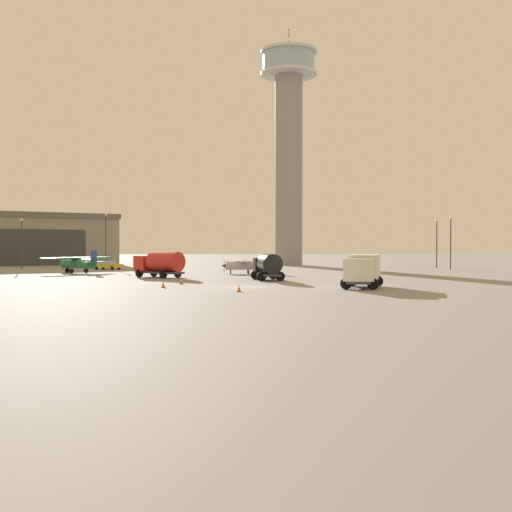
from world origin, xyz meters
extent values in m
plane|color=gray|center=(0.00, 0.00, 0.00)|extent=(400.00, 400.00, 0.00)
cylinder|color=gray|center=(8.73, 61.84, 17.85)|extent=(5.19, 5.19, 35.70)
cylinder|color=silver|center=(8.73, 61.84, 36.00)|extent=(10.54, 10.54, 0.60)
cylinder|color=#99B7C6|center=(8.73, 61.84, 38.07)|extent=(9.70, 9.70, 3.54)
cylinder|color=silver|center=(8.73, 61.84, 40.09)|extent=(10.54, 10.54, 0.50)
cylinder|color=#38383D|center=(8.73, 61.84, 42.34)|extent=(0.16, 0.16, 4.00)
cube|color=gray|center=(-42.62, 69.55, 4.48)|extent=(36.41, 32.96, 8.96)
cube|color=#625C52|center=(-42.62, 69.55, 9.46)|extent=(37.23, 33.79, 1.00)
cube|color=#38383A|center=(-37.37, 60.97, 3.36)|extent=(14.36, 8.88, 6.72)
cylinder|color=#287A42|center=(-22.58, 29.03, 1.29)|extent=(5.84, 5.31, 1.31)
cone|color=#38383D|center=(-25.26, 31.36, 1.29)|extent=(1.32, 1.32, 0.92)
cube|color=#38383D|center=(-25.26, 31.36, 1.29)|extent=(0.12, 0.12, 2.01)
cube|color=#287A42|center=(-22.82, 29.24, 2.05)|extent=(8.12, 9.02, 0.21)
cylinder|color=#2847A8|center=(-21.71, 30.52, 1.62)|extent=(0.74, 0.84, 1.43)
cylinder|color=#2847A8|center=(-23.93, 27.97, 1.62)|extent=(0.74, 0.84, 1.43)
cube|color=#99B7C6|center=(-23.54, 29.87, 1.65)|extent=(1.56, 1.55, 0.74)
cone|color=#287A42|center=(-19.90, 26.71, 1.39)|extent=(1.76, 1.71, 0.98)
cube|color=#2847A8|center=(-19.90, 26.71, 2.24)|extent=(0.96, 0.86, 1.80)
cube|color=#287A42|center=(-19.90, 26.71, 1.55)|extent=(2.79, 3.02, 0.11)
cylinder|color=black|center=(-24.50, 30.70, 0.32)|extent=(0.55, 0.59, 0.63)
cylinder|color=black|center=(-21.66, 29.77, 0.32)|extent=(0.55, 0.59, 0.63)
cylinder|color=black|center=(-23.18, 28.02, 0.32)|extent=(0.55, 0.59, 0.63)
cylinder|color=#B7BABF|center=(0.38, 26.11, 1.08)|extent=(5.58, 1.28, 1.10)
cone|color=#38383D|center=(-2.60, 26.02, 1.08)|extent=(0.82, 0.80, 0.77)
cube|color=#38383D|center=(-2.60, 26.02, 1.08)|extent=(0.06, 0.09, 1.69)
cube|color=#B7BABF|center=(0.11, 26.11, 1.72)|extent=(1.62, 8.92, 0.18)
cylinder|color=orange|center=(0.07, 27.53, 1.36)|extent=(0.10, 0.88, 1.21)
cylinder|color=orange|center=(0.16, 24.69, 1.36)|extent=(0.10, 0.88, 1.21)
cube|color=#99B7C6|center=(-0.69, 26.08, 1.39)|extent=(1.00, 0.91, 0.62)
cone|color=#B7BABF|center=(3.36, 26.21, 1.17)|extent=(1.27, 0.87, 0.83)
cube|color=orange|center=(3.36, 26.21, 1.88)|extent=(0.98, 0.14, 1.51)
cube|color=#B7BABF|center=(3.36, 26.21, 1.31)|extent=(0.88, 2.69, 0.09)
cylinder|color=black|center=(-1.75, 26.05, 0.27)|extent=(0.16, 0.54, 0.53)
cylinder|color=black|center=(0.53, 27.10, 0.27)|extent=(0.16, 0.54, 0.53)
cylinder|color=black|center=(0.59, 25.14, 0.27)|extent=(0.16, 0.54, 0.53)
cube|color=#38383D|center=(-10.01, 16.83, 0.62)|extent=(6.18, 5.76, 0.24)
cube|color=red|center=(-11.75, 18.35, 1.64)|extent=(3.02, 3.09, 1.79)
cube|color=#99B7C6|center=(-12.39, 18.91, 1.99)|extent=(1.47, 1.67, 0.90)
cylinder|color=red|center=(-9.21, 16.14, 1.89)|extent=(4.78, 4.59, 2.30)
cylinder|color=black|center=(-12.45, 17.46, 0.50)|extent=(0.87, 0.93, 1.00)
cylinder|color=black|center=(-10.96, 19.17, 0.50)|extent=(0.87, 0.93, 1.00)
cylinder|color=black|center=(-9.30, 14.70, 0.50)|extent=(0.87, 0.93, 1.00)
cylinder|color=black|center=(-7.80, 16.41, 0.50)|extent=(0.87, 0.93, 1.00)
cube|color=#38383D|center=(10.40, -1.68, 0.62)|extent=(3.99, 7.14, 0.24)
cube|color=white|center=(9.67, -4.03, 1.70)|extent=(3.01, 2.59, 1.93)
cube|color=#99B7C6|center=(9.40, -4.89, 2.09)|extent=(2.10, 0.72, 0.96)
cube|color=white|center=(10.73, -0.62, 1.85)|extent=(3.82, 5.17, 2.21)
cylinder|color=black|center=(10.79, -4.31, 0.50)|extent=(1.04, 0.56, 1.00)
cylinder|color=black|center=(8.59, -3.62, 0.50)|extent=(1.04, 0.56, 1.00)
cylinder|color=black|center=(12.11, -0.06, 0.50)|extent=(1.04, 0.56, 1.00)
cylinder|color=black|center=(9.91, 0.62, 0.50)|extent=(1.04, 0.56, 1.00)
cube|color=#38383D|center=(2.47, 10.81, 0.62)|extent=(2.65, 5.79, 0.24)
cube|color=black|center=(2.16, 12.79, 1.56)|extent=(2.47, 1.90, 1.64)
cube|color=#99B7C6|center=(2.05, 13.50, 1.89)|extent=(1.90, 0.38, 0.82)
cylinder|color=black|center=(2.62, 9.89, 1.81)|extent=(2.70, 4.01, 2.14)
cylinder|color=black|center=(1.17, 12.58, 0.50)|extent=(1.03, 0.43, 1.00)
cylinder|color=black|center=(3.17, 12.89, 0.50)|extent=(1.03, 0.43, 1.00)
cylinder|color=black|center=(1.73, 9.00, 0.50)|extent=(1.03, 0.43, 1.00)
cylinder|color=black|center=(3.74, 9.31, 0.50)|extent=(1.03, 0.43, 1.00)
cube|color=gold|center=(-21.05, 41.26, 0.59)|extent=(4.87, 3.57, 0.55)
cube|color=#99B7C6|center=(-21.26, 41.36, 1.12)|extent=(2.99, 2.55, 0.50)
cylinder|color=black|center=(-19.34, 41.36, 0.32)|extent=(0.43, 0.65, 0.64)
cylinder|color=black|center=(-20.05, 39.87, 0.32)|extent=(0.43, 0.65, 0.64)
cylinder|color=black|center=(-22.05, 42.65, 0.32)|extent=(0.43, 0.65, 0.64)
cylinder|color=black|center=(-22.76, 41.16, 0.32)|extent=(0.43, 0.65, 0.64)
cylinder|color=#38383D|center=(-23.66, 52.44, 4.41)|extent=(0.18, 0.18, 8.82)
sphere|color=#F9E5B2|center=(-23.66, 52.44, 9.04)|extent=(0.44, 0.44, 0.44)
cylinder|color=#38383D|center=(32.31, 47.03, 3.83)|extent=(0.18, 0.18, 7.66)
sphere|color=#F9E5B2|center=(32.31, 47.03, 7.88)|extent=(0.44, 0.44, 0.44)
cylinder|color=#38383D|center=(-34.98, 43.30, 3.79)|extent=(0.18, 0.18, 7.58)
sphere|color=#F9E5B2|center=(-34.98, 43.30, 7.80)|extent=(0.44, 0.44, 0.44)
cylinder|color=#38383D|center=(32.65, 41.07, 3.91)|extent=(0.18, 0.18, 7.82)
sphere|color=#F9E5B2|center=(32.65, 41.07, 8.04)|extent=(0.44, 0.44, 0.44)
cube|color=black|center=(-0.65, -6.18, 0.02)|extent=(0.36, 0.36, 0.04)
cone|color=orange|center=(-0.65, -6.18, 0.32)|extent=(0.30, 0.30, 0.57)
cylinder|color=white|center=(-0.65, -6.18, 0.35)|extent=(0.21, 0.21, 0.08)
cube|color=black|center=(-7.46, -0.87, 0.02)|extent=(0.36, 0.36, 0.04)
cone|color=orange|center=(-7.46, -0.87, 0.32)|extent=(0.30, 0.30, 0.55)
cylinder|color=white|center=(-7.46, -0.87, 0.34)|extent=(0.21, 0.21, 0.08)
cube|color=black|center=(-6.33, 4.27, 0.02)|extent=(0.36, 0.36, 0.04)
cone|color=orange|center=(-6.33, 4.27, 0.32)|extent=(0.30, 0.30, 0.56)
cylinder|color=white|center=(-6.33, 4.27, 0.35)|extent=(0.21, 0.21, 0.08)
camera|label=1|loc=(-0.64, -58.28, 3.85)|focal=44.76mm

